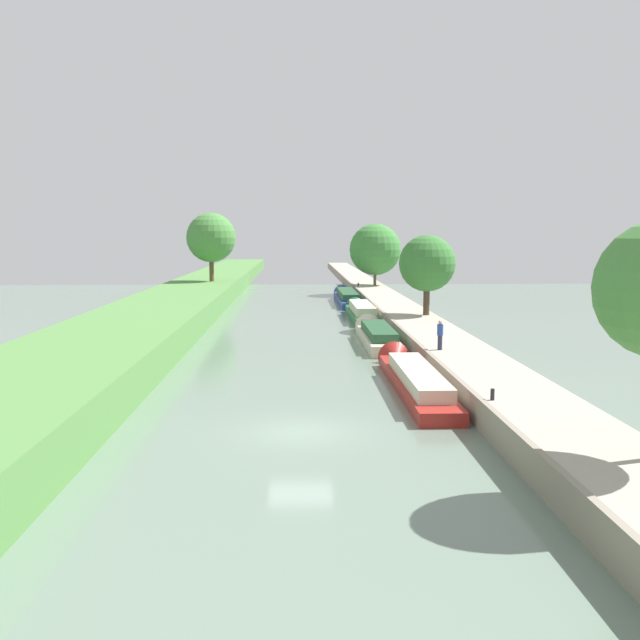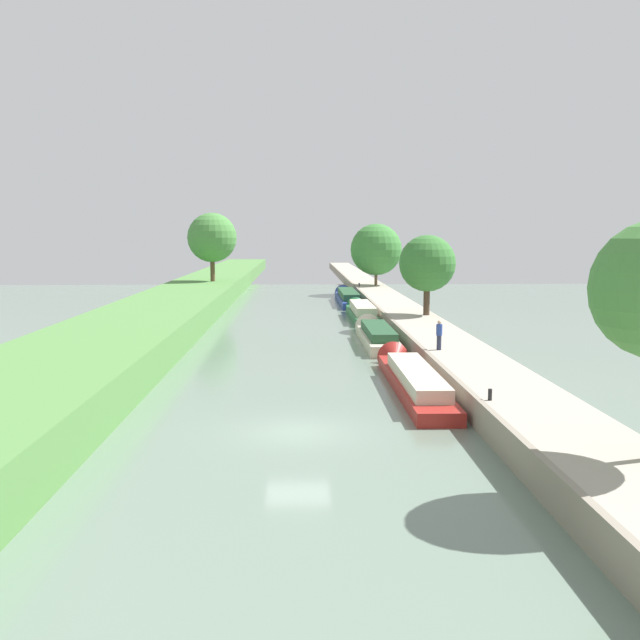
% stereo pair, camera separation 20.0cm
% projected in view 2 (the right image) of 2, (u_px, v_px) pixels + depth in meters
% --- Properties ---
extents(ground_plane, '(160.00, 160.00, 0.00)m').
position_uv_depth(ground_plane, '(298.00, 432.00, 27.40)').
color(ground_plane, slate).
extents(left_grassy_bank, '(8.10, 260.00, 1.99)m').
position_uv_depth(left_grassy_bank, '(3.00, 409.00, 26.94)').
color(left_grassy_bank, '#518442').
rests_on(left_grassy_bank, ground_plane).
extents(right_towpath, '(3.89, 260.00, 1.20)m').
position_uv_depth(right_towpath, '(531.00, 415.00, 27.60)').
color(right_towpath, '#A89E8E').
rests_on(right_towpath, ground_plane).
extents(stone_quay, '(0.25, 260.00, 1.25)m').
position_uv_depth(stone_quay, '(479.00, 415.00, 27.54)').
color(stone_quay, gray).
rests_on(stone_quay, ground_plane).
extents(narrowboat_red, '(1.97, 14.58, 1.87)m').
position_uv_depth(narrowboat_red, '(412.00, 378.00, 35.23)').
color(narrowboat_red, maroon).
rests_on(narrowboat_red, ground_plane).
extents(narrowboat_cream, '(2.07, 12.74, 1.96)m').
position_uv_depth(narrowboat_cream, '(376.00, 335.00, 49.92)').
color(narrowboat_cream, beige).
rests_on(narrowboat_cream, ground_plane).
extents(narrowboat_green, '(2.05, 13.41, 2.08)m').
position_uv_depth(narrowboat_green, '(361.00, 312.00, 64.23)').
color(narrowboat_green, '#1E6033').
rests_on(narrowboat_green, ground_plane).
extents(narrowboat_blue, '(2.09, 16.75, 2.06)m').
position_uv_depth(narrowboat_blue, '(347.00, 297.00, 78.95)').
color(narrowboat_blue, '#283D93').
rests_on(narrowboat_blue, ground_plane).
extents(tree_rightbank_midnear, '(4.47, 4.47, 6.34)m').
position_uv_depth(tree_rightbank_midnear, '(427.00, 264.00, 55.83)').
color(tree_rightbank_midnear, '#4C3828').
rests_on(tree_rightbank_midnear, right_towpath).
extents(tree_rightbank_midfar, '(6.40, 6.40, 7.65)m').
position_uv_depth(tree_rightbank_midfar, '(376.00, 250.00, 88.02)').
color(tree_rightbank_midfar, brown).
rests_on(tree_rightbank_midfar, right_towpath).
extents(tree_leftbank_downstream, '(5.81, 5.81, 8.07)m').
position_uv_depth(tree_leftbank_downstream, '(212.00, 238.00, 83.48)').
color(tree_leftbank_downstream, brown).
rests_on(tree_leftbank_downstream, left_grassy_bank).
extents(person_walking, '(0.34, 0.34, 1.66)m').
position_uv_depth(person_walking, '(439.00, 334.00, 39.33)').
color(person_walking, '#282D42').
rests_on(person_walking, right_towpath).
extents(mooring_bollard_near, '(0.16, 0.16, 0.45)m').
position_uv_depth(mooring_bollard_near, '(490.00, 395.00, 27.49)').
color(mooring_bollard_near, black).
rests_on(mooring_bollard_near, right_towpath).
extents(mooring_bollard_far, '(0.16, 0.16, 0.45)m').
position_uv_depth(mooring_bollard_far, '(359.00, 285.00, 86.47)').
color(mooring_bollard_far, black).
rests_on(mooring_bollard_far, right_towpath).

